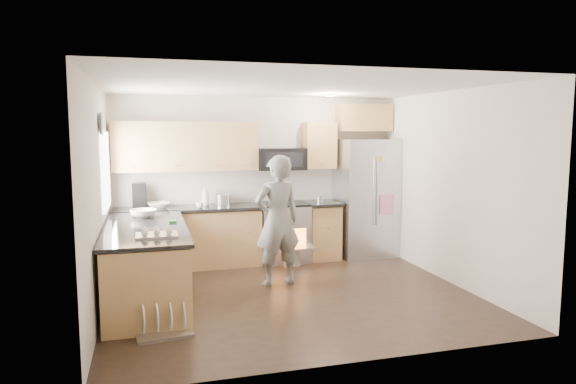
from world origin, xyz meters
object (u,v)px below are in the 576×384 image
object	(u,v)px
person	(278,221)
stove_range	(283,219)
refrigerator	(366,198)
dish_rack	(163,325)

from	to	relation	value
person	stove_range	bearing A→B (deg)	-117.45
refrigerator	dish_rack	distance (m)	4.32
dish_rack	person	bearing A→B (deg)	40.59
person	dish_rack	distance (m)	2.18
refrigerator	dish_rack	xyz separation A→B (m)	(-3.37, -2.56, -0.87)
stove_range	refrigerator	bearing A→B (deg)	0.30
person	dish_rack	xyz separation A→B (m)	(-1.55, -1.33, -0.78)
stove_range	person	bearing A→B (deg)	-108.07
refrigerator	dish_rack	size ratio (longest dim) A/B	3.22
person	dish_rack	bearing A→B (deg)	31.21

